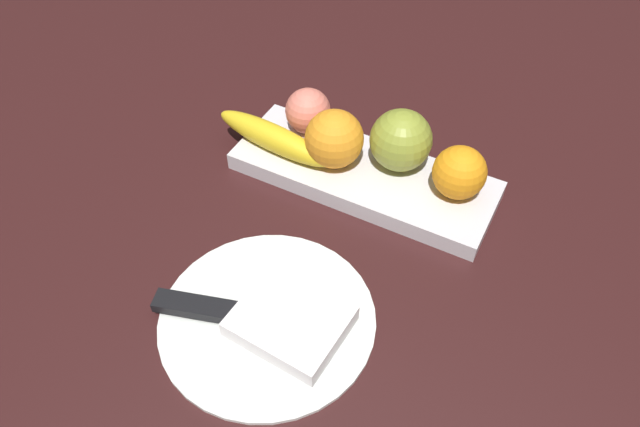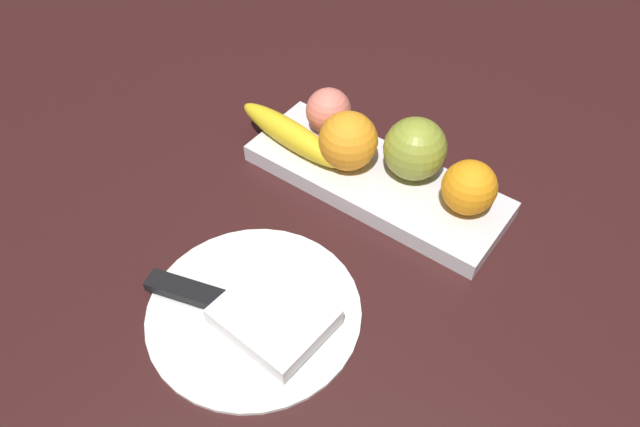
# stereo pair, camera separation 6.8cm
# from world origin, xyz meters

# --- Properties ---
(ground_plane) EXTENTS (2.40, 2.40, 0.00)m
(ground_plane) POSITION_xyz_m (0.00, 0.00, 0.00)
(ground_plane) COLOR black
(fruit_tray) EXTENTS (0.34, 0.12, 0.02)m
(fruit_tray) POSITION_xyz_m (0.02, 0.03, 0.01)
(fruit_tray) COLOR silver
(fruit_tray) RESTS_ON ground_plane
(apple) EXTENTS (0.08, 0.08, 0.08)m
(apple) POSITION_xyz_m (0.06, 0.06, 0.06)
(apple) COLOR olive
(apple) RESTS_ON fruit_tray
(banana) EXTENTS (0.18, 0.06, 0.04)m
(banana) POSITION_xyz_m (-0.10, 0.01, 0.04)
(banana) COLOR yellow
(banana) RESTS_ON fruit_tray
(orange_near_apple) EXTENTS (0.07, 0.07, 0.07)m
(orange_near_apple) POSITION_xyz_m (0.14, 0.04, 0.06)
(orange_near_apple) COLOR orange
(orange_near_apple) RESTS_ON fruit_tray
(orange_near_banana) EXTENTS (0.08, 0.08, 0.08)m
(orange_near_banana) POSITION_xyz_m (-0.02, 0.02, 0.06)
(orange_near_banana) COLOR orange
(orange_near_banana) RESTS_ON fruit_tray
(peach) EXTENTS (0.06, 0.06, 0.06)m
(peach) POSITION_xyz_m (-0.08, 0.06, 0.05)
(peach) COLOR #E77765
(peach) RESTS_ON fruit_tray
(dinner_plate) EXTENTS (0.23, 0.23, 0.01)m
(dinner_plate) POSITION_xyz_m (0.02, -0.21, 0.00)
(dinner_plate) COLOR white
(dinner_plate) RESTS_ON ground_plane
(folded_napkin) EXTENTS (0.12, 0.10, 0.02)m
(folded_napkin) POSITION_xyz_m (0.05, -0.21, 0.02)
(folded_napkin) COLOR white
(folded_napkin) RESTS_ON dinner_plate
(knife) EXTENTS (0.18, 0.07, 0.01)m
(knife) POSITION_xyz_m (-0.03, -0.24, 0.01)
(knife) COLOR silver
(knife) RESTS_ON dinner_plate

